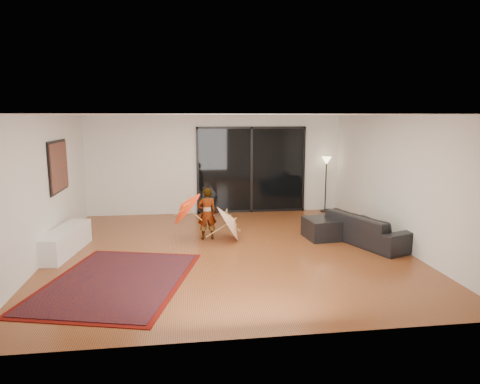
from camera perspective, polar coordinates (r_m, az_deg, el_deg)
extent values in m
plane|color=brown|center=(8.73, -1.38, -7.78)|extent=(7.00, 7.00, 0.00)
plane|color=white|center=(8.31, -1.46, 10.23)|extent=(7.00, 7.00, 0.00)
plane|color=silver|center=(11.87, -3.27, 3.62)|extent=(7.00, 0.00, 7.00)
plane|color=silver|center=(5.02, 2.99, -5.20)|extent=(7.00, 0.00, 7.00)
plane|color=silver|center=(8.76, -24.82, 0.43)|extent=(0.00, 7.00, 7.00)
plane|color=silver|center=(9.46, 20.18, 1.38)|extent=(0.00, 7.00, 7.00)
cube|color=black|center=(11.98, 1.53, 2.97)|extent=(3.00, 0.04, 2.40)
cube|color=black|center=(11.87, 1.57, 8.57)|extent=(3.06, 0.06, 0.06)
cube|color=black|center=(12.16, 1.52, -2.53)|extent=(3.06, 0.06, 0.06)
cube|color=black|center=(11.96, 1.54, 2.95)|extent=(0.06, 0.06, 2.40)
cube|color=black|center=(9.67, -23.09, 3.17)|extent=(0.02, 1.28, 1.08)
cube|color=#1B4436|center=(9.66, -22.98, 3.17)|extent=(0.03, 1.18, 0.98)
cube|color=white|center=(9.18, -22.31, -6.07)|extent=(0.68, 1.80, 0.49)
cube|color=#424244|center=(9.24, -22.21, -6.55)|extent=(0.33, 0.33, 0.30)
cube|color=#580B07|center=(7.43, -16.08, -11.37)|extent=(2.84, 3.45, 0.01)
cube|color=#5F1A09|center=(7.43, -16.09, -11.33)|extent=(2.65, 3.25, 0.02)
imported|color=black|center=(9.57, 16.39, -4.62)|extent=(1.58, 2.34, 0.64)
cube|color=black|center=(9.69, 11.11, -4.79)|extent=(0.86, 0.86, 0.45)
cylinder|color=black|center=(12.48, 11.24, -2.47)|extent=(0.27, 0.27, 0.03)
cylinder|color=black|center=(12.34, 11.35, 0.72)|extent=(0.03, 0.03, 1.43)
cone|color=#FFD899|center=(12.25, 11.47, 4.12)|extent=(0.27, 0.27, 0.21)
imported|color=#999999|center=(9.40, -4.43, -2.88)|extent=(0.44, 0.31, 1.15)
cone|color=#F9350D|center=(9.30, -7.82, -2.08)|extent=(0.67, 0.83, 0.74)
cylinder|color=tan|center=(9.38, -7.77, -4.08)|extent=(0.39, 0.02, 0.35)
cylinder|color=tan|center=(9.28, -7.83, -1.44)|extent=(0.05, 0.02, 0.05)
cone|color=silver|center=(9.32, -0.68, -3.41)|extent=(0.61, 0.86, 0.84)
cylinder|color=tan|center=(9.41, -0.68, -5.60)|extent=(0.48, 0.02, 0.31)
cylinder|color=tan|center=(9.29, -0.69, -2.72)|extent=(0.06, 0.02, 0.05)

